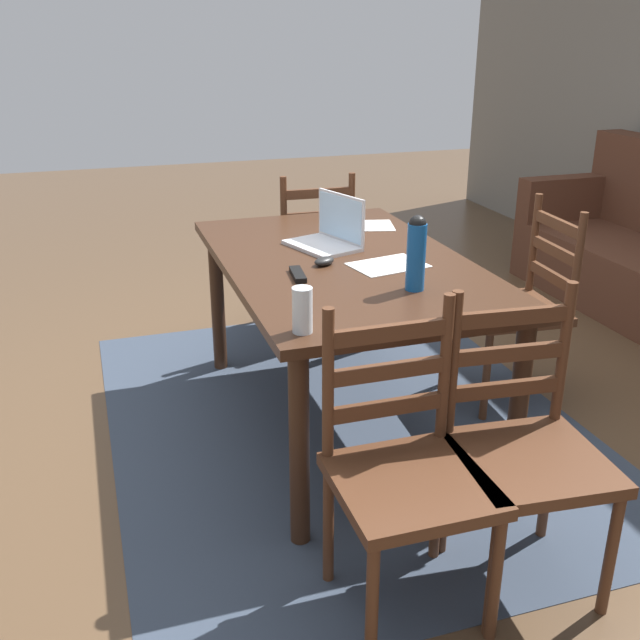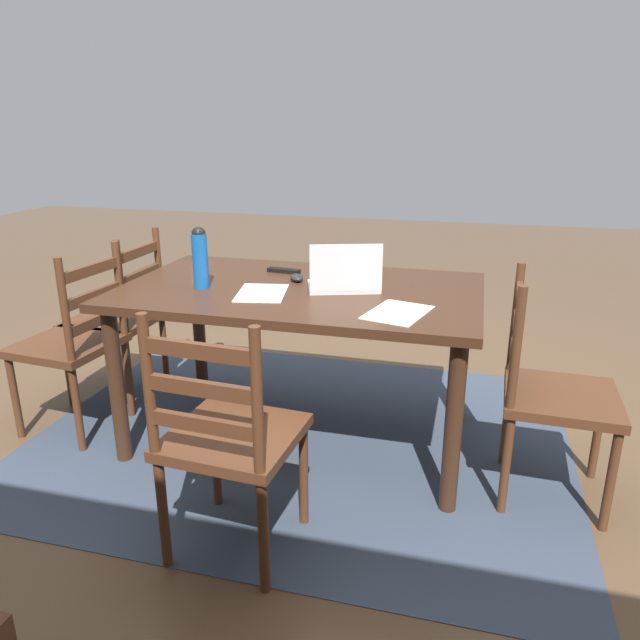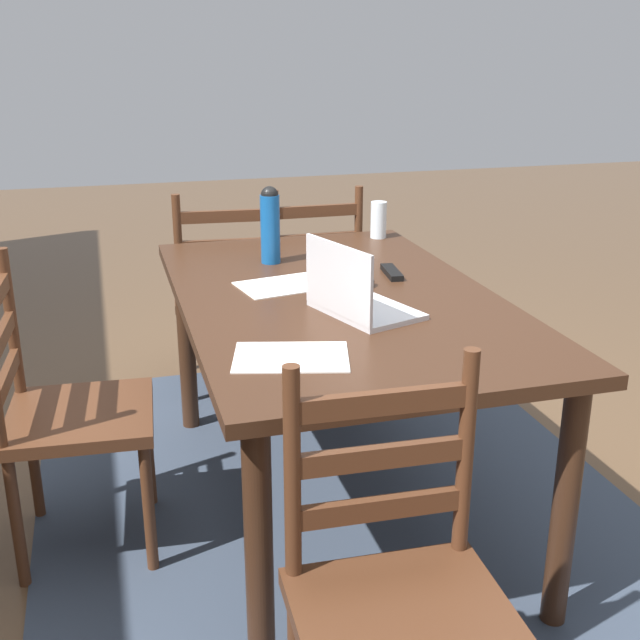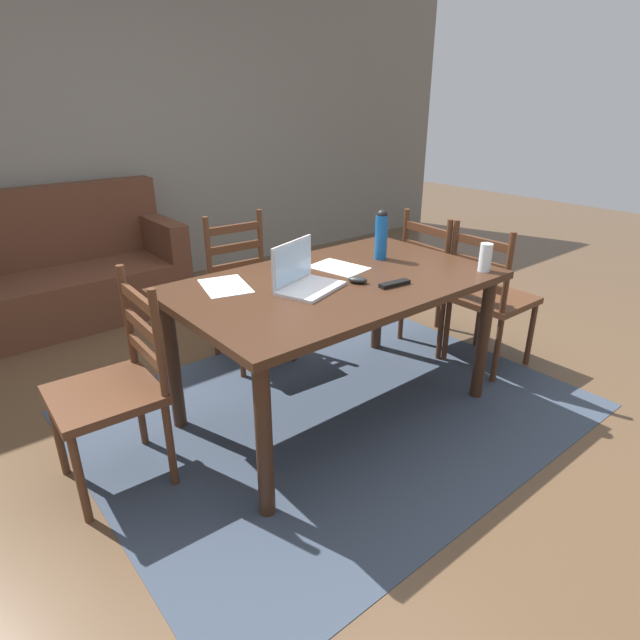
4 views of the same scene
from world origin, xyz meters
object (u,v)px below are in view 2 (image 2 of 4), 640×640
at_px(laptop, 344,279).
at_px(drinking_glass, 198,247).
at_px(chair_right_near, 120,319).
at_px(tv_remote, 284,271).
at_px(water_bottle, 200,256).
at_px(chair_far_head, 229,439).
at_px(chair_right_far, 74,344).
at_px(chair_left_far, 551,393).
at_px(computer_mouse, 297,278).
at_px(dining_table, 301,306).

xyz_separation_m(laptop, drinking_glass, (0.91, -0.40, 0.02)).
distance_m(chair_right_near, tv_remote, 1.01).
bearing_deg(water_bottle, chair_right_near, -25.47).
xyz_separation_m(chair_far_head, water_bottle, (0.44, -0.75, 0.46)).
bearing_deg(chair_right_far, chair_left_far, -179.87).
xyz_separation_m(computer_mouse, tv_remote, (0.11, -0.15, -0.01)).
distance_m(dining_table, tv_remote, 0.31).
height_order(dining_table, drinking_glass, drinking_glass).
bearing_deg(chair_right_far, chair_far_head, 149.03).
relative_size(chair_far_head, computer_mouse, 9.50).
xyz_separation_m(water_bottle, drinking_glass, (0.26, -0.51, -0.07)).
height_order(water_bottle, tv_remote, water_bottle).
distance_m(chair_right_near, computer_mouse, 1.12).
height_order(chair_right_far, drinking_glass, chair_right_far).
bearing_deg(tv_remote, chair_far_head, 15.05).
xyz_separation_m(chair_right_near, laptop, (-1.32, 0.21, 0.37)).
bearing_deg(drinking_glass, chair_right_near, 25.11).
bearing_deg(laptop, drinking_glass, -23.72).
distance_m(laptop, tv_remote, 0.46).
distance_m(chair_far_head, water_bottle, 0.98).
distance_m(dining_table, laptop, 0.26).
relative_size(laptop, tv_remote, 2.20).
height_order(drinking_glass, computer_mouse, drinking_glass).
xyz_separation_m(chair_far_head, chair_right_far, (1.11, -0.67, 0.00)).
bearing_deg(chair_left_far, chair_far_head, 31.05).
xyz_separation_m(drinking_glass, computer_mouse, (-0.65, 0.29, -0.06)).
distance_m(chair_right_far, laptop, 1.39).
bearing_deg(chair_right_far, chair_right_near, -90.02).
bearing_deg(drinking_glass, chair_far_head, 119.05).
bearing_deg(drinking_glass, laptop, 156.28).
bearing_deg(chair_right_far, tv_remote, -154.56).
relative_size(chair_left_far, tv_remote, 5.59).
height_order(dining_table, tv_remote, tv_remote).
height_order(dining_table, water_bottle, water_bottle).
distance_m(chair_left_far, chair_right_near, 2.26).
xyz_separation_m(dining_table, chair_right_near, (1.11, -0.20, -0.22)).
bearing_deg(dining_table, chair_right_far, 10.34).
xyz_separation_m(chair_right_far, water_bottle, (-0.67, -0.08, 0.46)).
relative_size(chair_far_head, laptop, 2.54).
relative_size(water_bottle, drinking_glass, 1.88).
bearing_deg(laptop, water_bottle, 9.76).
height_order(laptop, drinking_glass, laptop).
bearing_deg(chair_far_head, water_bottle, -59.77).
relative_size(chair_right_far, tv_remote, 5.59).
xyz_separation_m(chair_right_far, computer_mouse, (-1.06, -0.31, 0.33)).
distance_m(chair_left_far, drinking_glass, 1.95).
bearing_deg(dining_table, chair_left_far, 169.92).
distance_m(chair_right_far, tv_remote, 1.10).
bearing_deg(chair_far_head, laptop, -103.98).
relative_size(laptop, computer_mouse, 3.74).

